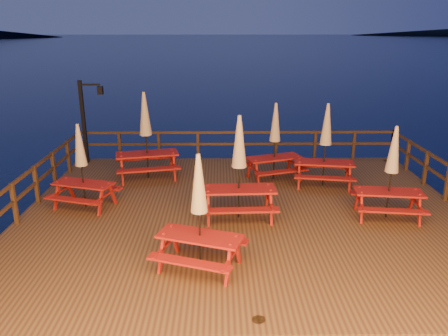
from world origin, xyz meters
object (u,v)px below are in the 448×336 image
Objects in this scene: lamp_post at (87,114)px; picnic_table_2 at (325,144)px; picnic_table_1 at (391,171)px; picnic_table_0 at (199,211)px.

lamp_post reaches higher than picnic_table_2.
picnic_table_1 is 0.94× the size of picnic_table_2.
picnic_table_2 is (3.68, 4.88, 0.07)m from picnic_table_0.
picnic_table_1 is at bearing -28.58° from lamp_post.
picnic_table_2 is at bearing -17.65° from lamp_post.
picnic_table_0 is (4.31, -7.43, -0.51)m from lamp_post.
picnic_table_1 is at bearing -55.95° from picnic_table_2.
lamp_post is 1.15× the size of picnic_table_2.
lamp_post is 8.60m from picnic_table_0.
picnic_table_0 is 6.11m from picnic_table_2.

